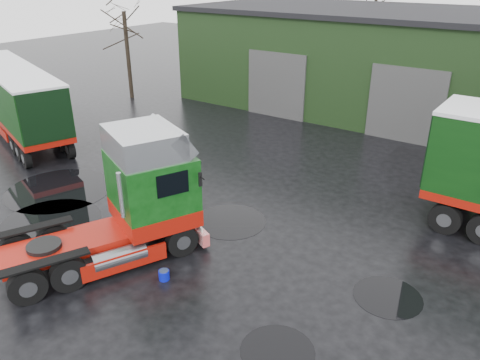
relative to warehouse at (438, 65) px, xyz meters
name	(u,v)px	position (x,y,z in m)	size (l,w,h in m)	color
ground	(216,241)	(-2.00, -20.00, -3.16)	(100.00, 100.00, 0.00)	black
warehouse	(438,65)	(0.00, 0.00, 0.00)	(32.40, 12.40, 6.30)	black
hero_tractor	(94,202)	(-4.40, -23.00, -1.04)	(2.89, 6.81, 4.23)	#0E4110
trailer_left	(16,101)	(-18.00, -17.32, -1.23)	(2.54, 12.40, 3.85)	silver
wash_bucket	(164,275)	(-1.97, -22.64, -3.00)	(0.33, 0.33, 0.31)	#0811B7
tree_left	(126,37)	(-19.00, -8.00, 1.09)	(4.40, 4.40, 8.50)	black
tree_back_a	(374,17)	(-8.00, 10.00, 1.59)	(4.40, 4.40, 9.50)	black
puddle_0	(51,221)	(-7.96, -22.45, -3.15)	(3.67, 3.67, 0.01)	black
puddle_1	(388,297)	(3.94, -19.52, -3.15)	(2.00, 2.00, 0.01)	black
puddle_2	(59,190)	(-10.05, -20.60, -3.15)	(4.48, 4.48, 0.01)	black
puddle_3	(277,351)	(2.40, -23.19, -3.15)	(1.89, 1.89, 0.01)	black
puddle_4	(230,221)	(-2.42, -18.58, -3.15)	(2.72, 2.72, 0.01)	black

